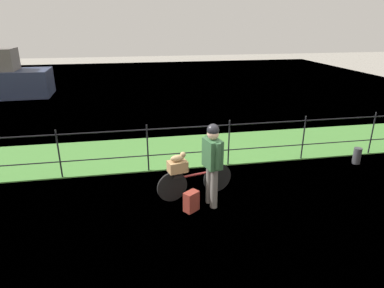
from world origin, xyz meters
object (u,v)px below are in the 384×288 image
at_px(wooden_crate, 177,166).
at_px(terrier_dog, 179,157).
at_px(bicycle_main, 195,181).
at_px(backpack_on_paving, 191,201).
at_px(cyclist_person, 212,158).
at_px(mooring_bollard, 357,156).

distance_m(wooden_crate, terrier_dog, 0.19).
bearing_deg(bicycle_main, wooden_crate, -167.36).
height_order(terrier_dog, backpack_on_paving, terrier_dog).
bearing_deg(cyclist_person, wooden_crate, 152.76).
bearing_deg(backpack_on_paving, mooring_bollard, 161.50).
bearing_deg(terrier_dog, backpack_on_paving, -70.24).
height_order(wooden_crate, terrier_dog, terrier_dog).
distance_m(cyclist_person, backpack_on_paving, 0.92).
height_order(cyclist_person, mooring_bollard, cyclist_person).
xyz_separation_m(terrier_dog, cyclist_person, (0.60, -0.33, 0.07)).
height_order(terrier_dog, mooring_bollard, terrier_dog).
bearing_deg(wooden_crate, backpack_on_paving, -67.41).
bearing_deg(bicycle_main, cyclist_person, -56.69).
height_order(wooden_crate, cyclist_person, cyclist_person).
relative_size(bicycle_main, mooring_bollard, 3.86).
height_order(bicycle_main, wooden_crate, wooden_crate).
bearing_deg(cyclist_person, terrier_dog, 151.42).
relative_size(terrier_dog, mooring_bollard, 0.77).
relative_size(bicycle_main, wooden_crate, 4.35).
height_order(wooden_crate, backpack_on_paving, wooden_crate).
relative_size(bicycle_main, terrier_dog, 4.99).
bearing_deg(wooden_crate, bicycle_main, 12.64).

